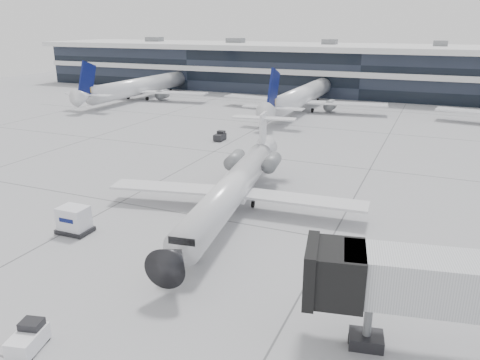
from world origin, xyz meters
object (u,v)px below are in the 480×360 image
at_px(regional_jet, 234,186).
at_px(baggage_tug, 28,338).
at_px(cargo_uld, 74,220).
at_px(ramp_worker, 160,263).

bearing_deg(regional_jet, baggage_tug, -103.72).
bearing_deg(baggage_tug, cargo_uld, 108.96).
relative_size(regional_jet, cargo_uld, 11.10).
bearing_deg(ramp_worker, baggage_tug, 66.65).
xyz_separation_m(regional_jet, baggage_tug, (-2.09, -21.48, -1.68)).
relative_size(regional_jet, baggage_tug, 12.05).
xyz_separation_m(baggage_tug, cargo_uld, (-7.77, 12.10, 0.45)).
height_order(baggage_tug, cargo_uld, cargo_uld).
bearing_deg(cargo_uld, baggage_tug, -58.03).
relative_size(baggage_tug, cargo_uld, 0.92).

